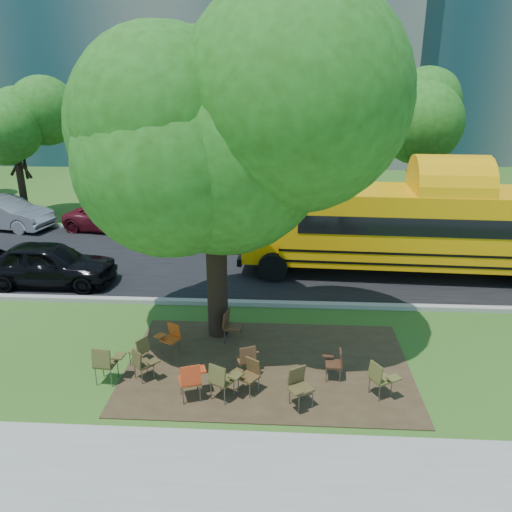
# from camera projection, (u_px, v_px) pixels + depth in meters

# --- Properties ---
(ground) EXTENTS (160.00, 160.00, 0.00)m
(ground) POSITION_uv_depth(u_px,v_px,m) (230.00, 354.00, 12.99)
(ground) COLOR #264E18
(ground) RESTS_ON ground
(sidewalk) EXTENTS (60.00, 4.00, 0.04)m
(sidewalk) POSITION_uv_depth(u_px,v_px,m) (198.00, 511.00, 8.28)
(sidewalk) COLOR gray
(sidewalk) RESTS_ON ground
(dirt_patch) EXTENTS (7.00, 4.50, 0.03)m
(dirt_patch) POSITION_uv_depth(u_px,v_px,m) (268.00, 366.00, 12.46)
(dirt_patch) COLOR #382819
(dirt_patch) RESTS_ON ground
(asphalt_road) EXTENTS (80.00, 8.00, 0.04)m
(asphalt_road) POSITION_uv_depth(u_px,v_px,m) (249.00, 261.00, 19.56)
(asphalt_road) COLOR black
(asphalt_road) RESTS_ON ground
(kerb_near) EXTENTS (80.00, 0.25, 0.14)m
(kerb_near) POSITION_uv_depth(u_px,v_px,m) (240.00, 303.00, 15.78)
(kerb_near) COLOR gray
(kerb_near) RESTS_ON ground
(kerb_far) EXTENTS (80.00, 0.25, 0.14)m
(kerb_far) POSITION_uv_depth(u_px,v_px,m) (255.00, 230.00, 23.39)
(kerb_far) COLOR gray
(kerb_far) RESTS_ON ground
(building_main) EXTENTS (38.00, 16.00, 22.00)m
(building_main) POSITION_uv_depth(u_px,v_px,m) (181.00, 26.00, 43.53)
(building_main) COLOR slate
(building_main) RESTS_ON ground
(bg_tree_0) EXTENTS (5.20, 5.20, 7.18)m
(bg_tree_0) POSITION_uv_depth(u_px,v_px,m) (12.00, 126.00, 24.31)
(bg_tree_0) COLOR black
(bg_tree_0) RESTS_ON ground
(bg_tree_2) EXTENTS (4.80, 4.80, 6.62)m
(bg_tree_2) POSITION_uv_depth(u_px,v_px,m) (168.00, 128.00, 26.87)
(bg_tree_2) COLOR black
(bg_tree_2) RESTS_ON ground
(bg_tree_3) EXTENTS (5.60, 5.60, 7.84)m
(bg_tree_3) POSITION_uv_depth(u_px,v_px,m) (424.00, 116.00, 24.01)
(bg_tree_3) COLOR black
(bg_tree_3) RESTS_ON ground
(main_tree) EXTENTS (7.05, 7.05, 9.05)m
(main_tree) POSITION_uv_depth(u_px,v_px,m) (213.00, 134.00, 12.16)
(main_tree) COLOR black
(main_tree) RESTS_ON ground
(school_bus) EXTENTS (12.92, 3.45, 3.13)m
(school_bus) POSITION_uv_depth(u_px,v_px,m) (440.00, 227.00, 17.65)
(school_bus) COLOR #EB9D07
(school_bus) RESTS_ON ground
(chair_0) EXTENTS (0.67, 0.57, 0.97)m
(chair_0) POSITION_uv_depth(u_px,v_px,m) (106.00, 361.00, 11.57)
(chair_0) COLOR #4B4720
(chair_0) RESTS_ON ground
(chair_1) EXTENTS (0.70, 0.56, 0.82)m
(chair_1) POSITION_uv_depth(u_px,v_px,m) (142.00, 362.00, 11.69)
(chair_1) COLOR #463B1E
(chair_1) RESTS_ON ground
(chair_2) EXTENTS (0.65, 0.73, 0.96)m
(chair_2) POSITION_uv_depth(u_px,v_px,m) (191.00, 378.00, 10.94)
(chair_2) COLOR #BE3614
(chair_2) RESTS_ON ground
(chair_3) EXTENTS (0.71, 0.56, 0.84)m
(chair_3) POSITION_uv_depth(u_px,v_px,m) (249.00, 373.00, 11.26)
(chair_3) COLOR #4F381C
(chair_3) RESTS_ON ground
(chair_4) EXTENTS (0.78, 0.62, 0.94)m
(chair_4) POSITION_uv_depth(u_px,v_px,m) (222.00, 378.00, 10.94)
(chair_4) COLOR #4D4821
(chair_4) RESTS_ON ground
(chair_5) EXTENTS (0.61, 0.76, 0.92)m
(chair_5) POSITION_uv_depth(u_px,v_px,m) (299.00, 384.00, 10.76)
(chair_5) COLOR #4B3F20
(chair_5) RESTS_ON ground
(chair_6) EXTENTS (0.48, 0.55, 0.81)m
(chair_6) POSITION_uv_depth(u_px,v_px,m) (336.00, 361.00, 11.76)
(chair_6) COLOR #3F2516
(chair_6) RESTS_ON ground
(chair_7) EXTENTS (0.73, 0.59, 0.88)m
(chair_7) POSITION_uv_depth(u_px,v_px,m) (380.00, 377.00, 11.06)
(chair_7) COLOR brown
(chair_7) RESTS_ON ground
(chair_8) EXTENTS (0.54, 0.68, 0.81)m
(chair_8) POSITION_uv_depth(u_px,v_px,m) (140.00, 348.00, 12.31)
(chair_8) COLOR #504B22
(chair_8) RESTS_ON ground
(chair_9) EXTENTS (0.68, 0.54, 0.82)m
(chair_9) POSITION_uv_depth(u_px,v_px,m) (171.00, 336.00, 12.89)
(chair_9) COLOR #B34913
(chair_9) RESTS_ON ground
(chair_10) EXTENTS (0.55, 0.71, 0.93)m
(chair_10) POSITION_uv_depth(u_px,v_px,m) (231.00, 324.00, 13.35)
(chair_10) COLOR #4A2D1A
(chair_10) RESTS_ON ground
(chair_11) EXTENTS (0.59, 0.67, 0.86)m
(chair_11) POSITION_uv_depth(u_px,v_px,m) (247.00, 357.00, 11.87)
(chair_11) COLOR #52331D
(chair_11) RESTS_ON ground
(black_car) EXTENTS (4.53, 1.82, 1.54)m
(black_car) POSITION_uv_depth(u_px,v_px,m) (49.00, 264.00, 17.11)
(black_car) COLOR black
(black_car) RESTS_ON ground
(bg_car_silver) EXTENTS (4.84, 2.56, 1.52)m
(bg_car_silver) POSITION_uv_depth(u_px,v_px,m) (5.00, 213.00, 23.52)
(bg_car_silver) COLOR gray
(bg_car_silver) RESTS_ON ground
(bg_car_red) EXTENTS (4.74, 2.84, 1.23)m
(bg_car_red) POSITION_uv_depth(u_px,v_px,m) (113.00, 218.00, 23.29)
(bg_car_red) COLOR #4F0D17
(bg_car_red) RESTS_ON ground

